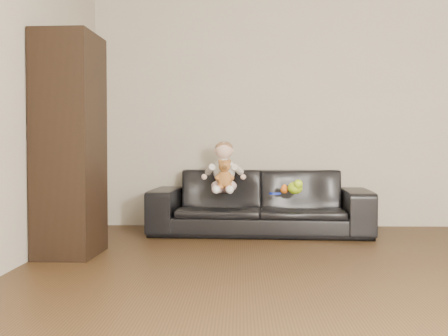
{
  "coord_description": "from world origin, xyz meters",
  "views": [
    {
      "loc": [
        -1.05,
        -2.82,
        0.77
      ],
      "look_at": [
        -1.2,
        2.16,
        0.6
      ],
      "focal_mm": 45.0,
      "sensor_mm": 36.0,
      "label": 1
    }
  ],
  "objects_px": {
    "baby": "(224,170)",
    "toy_rattle": "(284,190)",
    "sofa": "(260,202)",
    "cabinet": "(70,145)",
    "toy_green": "(295,188)",
    "toy_blue_disc": "(275,193)",
    "teddy_bear": "(225,174)"
  },
  "relations": [
    {
      "from": "sofa",
      "to": "toy_rattle",
      "type": "relative_size",
      "value": 28.44
    },
    {
      "from": "teddy_bear",
      "to": "toy_green",
      "type": "relative_size",
      "value": 1.59
    },
    {
      "from": "cabinet",
      "to": "toy_green",
      "type": "relative_size",
      "value": 10.14
    },
    {
      "from": "sofa",
      "to": "baby",
      "type": "height_order",
      "value": "baby"
    },
    {
      "from": "teddy_bear",
      "to": "toy_green",
      "type": "distance_m",
      "value": 0.62
    },
    {
      "from": "toy_rattle",
      "to": "sofa",
      "type": "bearing_deg",
      "value": 138.53
    },
    {
      "from": "sofa",
      "to": "toy_rattle",
      "type": "bearing_deg",
      "value": -38.21
    },
    {
      "from": "cabinet",
      "to": "toy_blue_disc",
      "type": "relative_size",
      "value": 15.66
    },
    {
      "from": "baby",
      "to": "cabinet",
      "type": "bearing_deg",
      "value": -136.3
    },
    {
      "from": "sofa",
      "to": "toy_blue_disc",
      "type": "bearing_deg",
      "value": -61.47
    },
    {
      "from": "toy_green",
      "to": "toy_rattle",
      "type": "bearing_deg",
      "value": 145.56
    },
    {
      "from": "baby",
      "to": "toy_green",
      "type": "relative_size",
      "value": 2.91
    },
    {
      "from": "teddy_bear",
      "to": "toy_blue_disc",
      "type": "distance_m",
      "value": 0.46
    },
    {
      "from": "teddy_bear",
      "to": "toy_green",
      "type": "bearing_deg",
      "value": 4.51
    },
    {
      "from": "sofa",
      "to": "cabinet",
      "type": "distance_m",
      "value": 1.84
    },
    {
      "from": "cabinet",
      "to": "toy_rattle",
      "type": "bearing_deg",
      "value": 30.95
    },
    {
      "from": "teddy_bear",
      "to": "cabinet",
      "type": "bearing_deg",
      "value": -138.92
    },
    {
      "from": "sofa",
      "to": "cabinet",
      "type": "bearing_deg",
      "value": -139.43
    },
    {
      "from": "toy_green",
      "to": "toy_blue_disc",
      "type": "height_order",
      "value": "toy_green"
    },
    {
      "from": "baby",
      "to": "sofa",
      "type": "bearing_deg",
      "value": 20.31
    },
    {
      "from": "toy_green",
      "to": "toy_blue_disc",
      "type": "bearing_deg",
      "value": -175.59
    },
    {
      "from": "toy_green",
      "to": "toy_blue_disc",
      "type": "distance_m",
      "value": 0.18
    },
    {
      "from": "baby",
      "to": "toy_rattle",
      "type": "relative_size",
      "value": 6.6
    },
    {
      "from": "baby",
      "to": "toy_blue_disc",
      "type": "xyz_separation_m",
      "value": [
        0.44,
        -0.15,
        -0.19
      ]
    },
    {
      "from": "cabinet",
      "to": "baby",
      "type": "relative_size",
      "value": 3.49
    },
    {
      "from": "sofa",
      "to": "baby",
      "type": "xyz_separation_m",
      "value": [
        -0.32,
        -0.11,
        0.29
      ]
    },
    {
      "from": "toy_rattle",
      "to": "cabinet",
      "type": "bearing_deg",
      "value": -151.13
    },
    {
      "from": "toy_green",
      "to": "baby",
      "type": "bearing_deg",
      "value": 167.67
    },
    {
      "from": "baby",
      "to": "toy_rattle",
      "type": "height_order",
      "value": "baby"
    },
    {
      "from": "teddy_bear",
      "to": "toy_blue_disc",
      "type": "height_order",
      "value": "teddy_bear"
    },
    {
      "from": "cabinet",
      "to": "sofa",
      "type": "bearing_deg",
      "value": 39.38
    },
    {
      "from": "teddy_bear",
      "to": "toy_green",
      "type": "xyz_separation_m",
      "value": [
        0.61,
        0.0,
        -0.12
      ]
    }
  ]
}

